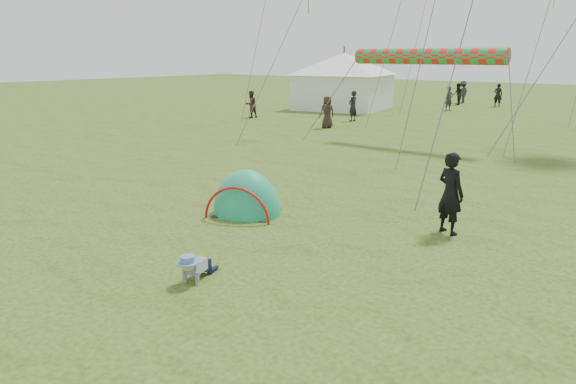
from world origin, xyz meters
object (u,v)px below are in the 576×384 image
Objects in this scene: popup_tent at (247,214)px; standing_adult at (450,193)px; crawling_toddler at (195,266)px; event_marquee at (343,79)px.

standing_adult is (4.25, 1.61, 0.87)m from popup_tent.
crawling_toddler is 3.78m from popup_tent.
crawling_toddler is at bearing -80.13° from popup_tent.
event_marquee reaches higher than crawling_toddler.
popup_tent is at bearing 104.49° from crawling_toddler.
popup_tent is 25.28m from event_marquee.
crawling_toddler is 5.48m from standing_adult.
event_marquee is at bearing -31.32° from standing_adult.
crawling_toddler is 0.11× the size of event_marquee.
standing_adult is 26.14m from event_marquee.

